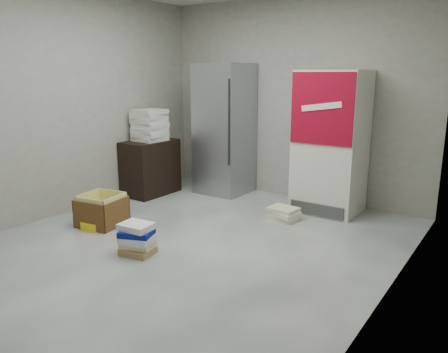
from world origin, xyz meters
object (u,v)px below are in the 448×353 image
coke_cooler (331,142)px  steel_fridge (225,129)px  phonebook_stack_main (137,239)px  cardboard_box (102,212)px  wood_shelf (150,167)px

coke_cooler → steel_fridge: bearing=179.8°
steel_fridge → phonebook_stack_main: 2.65m
phonebook_stack_main → cardboard_box: bearing=145.3°
wood_shelf → coke_cooler: bearing=16.3°
steel_fridge → cardboard_box: (-0.33, -2.08, -0.80)m
phonebook_stack_main → cardboard_box: cardboard_box is taller
wood_shelf → cardboard_box: 1.46m
steel_fridge → coke_cooler: (1.65, -0.01, -0.05)m
steel_fridge → phonebook_stack_main: (0.64, -2.44, -0.79)m
wood_shelf → cardboard_box: wood_shelf is taller
coke_cooler → cardboard_box: (-1.98, -2.07, -0.75)m
coke_cooler → wood_shelf: 2.63m
coke_cooler → phonebook_stack_main: size_ratio=4.66×
steel_fridge → phonebook_stack_main: steel_fridge is taller
coke_cooler → phonebook_stack_main: bearing=-112.5°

